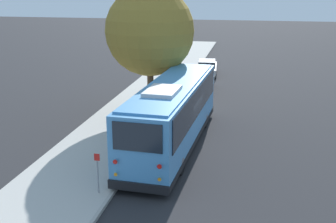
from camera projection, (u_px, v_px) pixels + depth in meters
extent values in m
plane|color=#28282B|center=(181.00, 146.00, 21.54)|extent=(160.00, 160.00, 0.00)
cube|color=#B2AFA8|center=(107.00, 139.00, 22.27)|extent=(80.00, 4.34, 0.15)
cube|color=#9D9A94|center=(148.00, 142.00, 21.85)|extent=(80.00, 0.14, 0.15)
cube|color=#4C93D1|center=(173.00, 113.00, 21.04)|extent=(11.37, 3.00, 2.93)
cube|color=black|center=(173.00, 138.00, 21.42)|extent=(11.43, 3.06, 0.28)
cube|color=black|center=(173.00, 101.00, 20.85)|extent=(10.46, 3.04, 1.40)
cube|color=black|center=(195.00, 77.00, 26.10)|extent=(0.14, 2.12, 1.47)
cube|color=black|center=(137.00, 137.00, 15.57)|extent=(0.13, 1.95, 1.12)
cube|color=black|center=(195.00, 67.00, 25.90)|extent=(0.13, 1.75, 0.22)
cube|color=#4C93D1|center=(173.00, 84.00, 20.60)|extent=(10.67, 2.74, 0.10)
cube|color=silver|center=(162.00, 91.00, 18.70)|extent=(2.14, 1.48, 0.20)
cube|color=black|center=(194.00, 107.00, 26.69)|extent=(0.23, 2.45, 0.36)
cube|color=black|center=(138.00, 187.00, 16.14)|extent=(0.23, 2.45, 0.36)
cylinder|color=red|center=(115.00, 162.00, 16.00)|extent=(0.04, 0.18, 0.18)
cylinder|color=orange|center=(116.00, 175.00, 16.15)|extent=(0.04, 0.14, 0.14)
cylinder|color=red|center=(159.00, 167.00, 15.59)|extent=(0.04, 0.18, 0.18)
cylinder|color=orange|center=(159.00, 180.00, 15.74)|extent=(0.04, 0.14, 0.14)
cube|color=white|center=(182.00, 103.00, 26.88)|extent=(0.06, 0.32, 0.18)
cube|color=white|center=(207.00, 105.00, 26.50)|extent=(0.06, 0.32, 0.18)
cube|color=black|center=(172.00, 73.00, 26.00)|extent=(0.07, 0.10, 0.24)
cylinder|color=black|center=(169.00, 116.00, 24.73)|extent=(1.08, 0.35, 1.06)
cylinder|color=slate|center=(169.00, 116.00, 24.73)|extent=(0.50, 0.34, 0.48)
cylinder|color=black|center=(204.00, 118.00, 24.24)|extent=(1.08, 0.35, 1.06)
cylinder|color=slate|center=(204.00, 118.00, 24.24)|extent=(0.50, 0.34, 0.48)
cylinder|color=black|center=(133.00, 158.00, 18.71)|extent=(1.08, 0.35, 1.06)
cylinder|color=slate|center=(133.00, 158.00, 18.71)|extent=(0.50, 0.34, 0.48)
cylinder|color=black|center=(179.00, 163.00, 18.21)|extent=(1.08, 0.35, 1.06)
cylinder|color=slate|center=(179.00, 163.00, 18.21)|extent=(0.50, 0.34, 0.48)
cube|color=silver|center=(199.00, 85.00, 32.63)|extent=(4.41, 2.06, 0.62)
cube|color=black|center=(198.00, 78.00, 32.36)|extent=(2.14, 1.64, 0.48)
cube|color=silver|center=(198.00, 75.00, 32.29)|extent=(2.06, 1.60, 0.05)
cube|color=black|center=(204.00, 81.00, 34.67)|extent=(0.22, 1.66, 0.20)
cube|color=black|center=(192.00, 94.00, 30.70)|extent=(0.22, 1.66, 0.20)
cylinder|color=black|center=(193.00, 82.00, 34.12)|extent=(0.64, 0.25, 0.62)
cylinder|color=slate|center=(193.00, 82.00, 34.12)|extent=(0.30, 0.24, 0.28)
cylinder|color=black|center=(212.00, 84.00, 33.71)|extent=(0.64, 0.25, 0.62)
cylinder|color=slate|center=(212.00, 84.00, 33.71)|extent=(0.30, 0.24, 0.28)
cylinder|color=black|center=(185.00, 90.00, 31.63)|extent=(0.64, 0.25, 0.62)
cylinder|color=slate|center=(185.00, 90.00, 31.63)|extent=(0.30, 0.24, 0.28)
cylinder|color=black|center=(205.00, 91.00, 31.22)|extent=(0.64, 0.25, 0.62)
cylinder|color=slate|center=(205.00, 91.00, 31.22)|extent=(0.30, 0.24, 0.28)
cube|color=#A8AAAF|center=(207.00, 69.00, 38.44)|extent=(4.67, 2.10, 0.66)
cube|color=black|center=(207.00, 63.00, 38.16)|extent=(2.26, 1.67, 0.48)
cube|color=#A8AAAF|center=(207.00, 61.00, 38.09)|extent=(2.18, 1.63, 0.05)
cube|color=black|center=(207.00, 67.00, 40.69)|extent=(0.21, 1.69, 0.20)
cube|color=black|center=(206.00, 77.00, 36.32)|extent=(0.21, 1.69, 0.20)
cylinder|color=black|center=(199.00, 68.00, 39.94)|extent=(0.69, 0.25, 0.67)
cylinder|color=slate|center=(199.00, 68.00, 39.94)|extent=(0.32, 0.24, 0.30)
cylinder|color=black|center=(216.00, 68.00, 39.76)|extent=(0.69, 0.25, 0.67)
cylinder|color=slate|center=(216.00, 68.00, 39.76)|extent=(0.32, 0.24, 0.30)
cylinder|color=black|center=(197.00, 74.00, 37.21)|extent=(0.69, 0.25, 0.67)
cylinder|color=slate|center=(197.00, 74.00, 37.21)|extent=(0.32, 0.24, 0.30)
cylinder|color=black|center=(215.00, 74.00, 37.03)|extent=(0.69, 0.25, 0.67)
cylinder|color=slate|center=(215.00, 74.00, 37.03)|extent=(0.32, 0.24, 0.30)
cylinder|color=brown|center=(150.00, 87.00, 26.38)|extent=(0.40, 0.40, 3.19)
sphere|color=olive|center=(150.00, 31.00, 25.37)|extent=(5.41, 5.41, 5.41)
sphere|color=#A58431|center=(152.00, 1.00, 25.49)|extent=(3.52, 3.52, 3.52)
cylinder|color=gray|center=(98.00, 177.00, 16.24)|extent=(0.06, 0.06, 1.34)
cube|color=red|center=(97.00, 157.00, 16.01)|extent=(0.02, 0.22, 0.28)
cylinder|color=gray|center=(111.00, 160.00, 17.76)|extent=(0.06, 0.06, 1.32)
cube|color=red|center=(111.00, 143.00, 17.53)|extent=(0.02, 0.22, 0.28)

